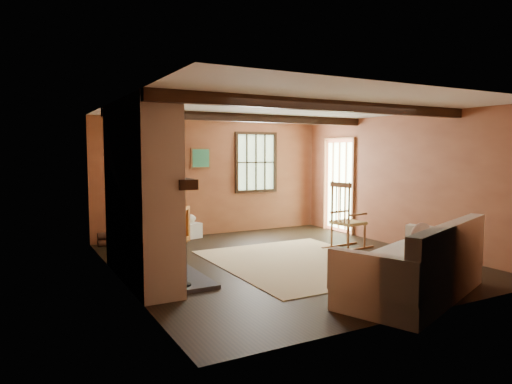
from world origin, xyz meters
TOP-DOWN VIEW (x-y plane):
  - ground at (0.00, 0.00)m, footprint 5.50×5.50m
  - room_envelope at (0.22, 0.26)m, footprint 5.02×5.52m
  - fireplace at (-2.23, -0.00)m, footprint 1.02×2.30m
  - rug at (0.20, -0.20)m, footprint 2.50×3.00m
  - rocking_chair at (1.50, 0.25)m, footprint 0.92×0.55m
  - sofa at (0.47, -2.30)m, footprint 2.47×1.75m
  - firewood_pile at (-2.05, 2.49)m, footprint 0.72×0.13m
  - laundry_basket at (-0.68, 2.55)m, footprint 0.58×0.49m
  - basket_pillow at (-0.68, 2.55)m, footprint 0.42×0.37m
  - armchair at (-1.48, 1.88)m, footprint 1.17×1.18m

SIDE VIEW (x-z plane):
  - ground at x=0.00m, z-range 0.00..0.00m
  - rug at x=0.20m, z-range 0.00..0.01m
  - firewood_pile at x=-2.05m, z-range 0.00..0.26m
  - laundry_basket at x=-0.68m, z-range 0.00..0.30m
  - sofa at x=0.47m, z-range -0.13..0.78m
  - armchair at x=-1.48m, z-range 0.00..0.78m
  - basket_pillow at x=-0.68m, z-range 0.30..0.49m
  - rocking_chair at x=1.50m, z-range -0.09..1.11m
  - fireplace at x=-2.23m, z-range -0.10..2.30m
  - room_envelope at x=0.22m, z-range 0.41..2.85m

